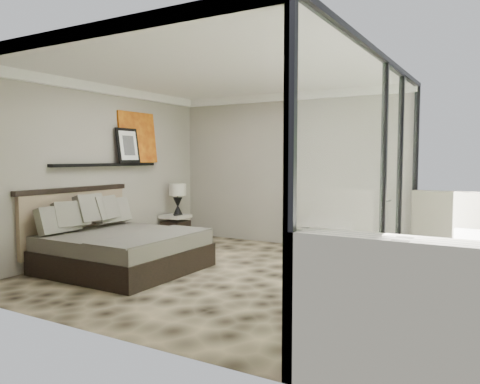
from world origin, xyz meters
The scene contains 11 objects.
floor centered at (0.00, 0.00, 0.00)m, with size 5.00×5.00×0.00m, color black.
ceiling centered at (0.00, 0.00, 2.79)m, with size 4.50×5.00×0.02m, color silver.
back_wall centered at (0.00, 2.49, 1.40)m, with size 4.50×0.02×2.80m, color gray.
left_wall centered at (-2.24, 0.00, 1.40)m, with size 0.02×5.00×2.80m, color gray.
glass_wall centered at (2.25, 0.00, 1.40)m, with size 0.08×5.00×2.80m, color white.
picture_ledge centered at (-2.18, 0.10, 1.50)m, with size 0.12×2.20×0.05m, color black.
bed centered at (-1.31, -0.56, 0.33)m, with size 2.01×1.95×1.11m.
nightstand centered at (-1.97, 1.63, 0.23)m, with size 0.46×0.46×0.46m, color black.
table_lamp centered at (-1.94, 1.67, 0.90)m, with size 0.33×0.33×0.60m.
abstract_canvas centered at (-2.19, 0.86, 1.97)m, with size 0.04×0.90×0.90m, color #A7470E.
framed_print centered at (-2.14, 0.55, 1.82)m, with size 0.03×0.50×0.60m, color black.
Camera 1 is at (3.58, -5.46, 1.62)m, focal length 35.00 mm.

